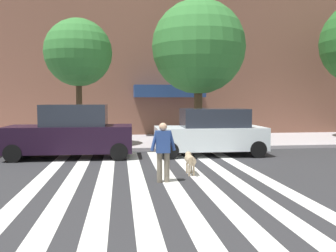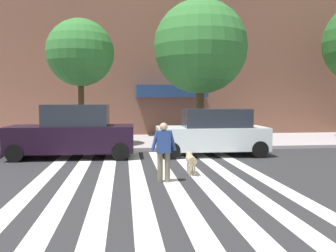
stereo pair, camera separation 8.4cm
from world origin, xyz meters
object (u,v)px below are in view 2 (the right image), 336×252
Objects in this scene: dog_on_leash at (191,160)px; parked_car_third_in_line at (212,132)px; parked_car_behind_first at (73,133)px; street_tree_nearest at (80,53)px; pedestrian_dog_walker at (164,149)px; street_tree_middle at (200,47)px.

parked_car_third_in_line is at bearing 66.52° from dog_on_leash.
parked_car_behind_first reaches higher than dog_on_leash.
street_tree_nearest is (-5.49, 2.39, 3.41)m from parked_car_third_in_line.
parked_car_behind_first reaches higher than pedestrian_dog_walker.
street_tree_middle reaches higher than parked_car_third_in_line.
pedestrian_dog_walker is at bearing -66.78° from street_tree_nearest.
street_tree_middle reaches higher than street_tree_nearest.
parked_car_behind_first is 2.93× the size of pedestrian_dog_walker.
pedestrian_dog_walker is (2.99, -6.96, -3.41)m from street_tree_nearest.
pedestrian_dog_walker reaches higher than dog_on_leash.
dog_on_leash is (-1.58, -6.08, -4.26)m from street_tree_middle.
street_tree_middle is (5.50, 0.06, 0.36)m from street_tree_nearest.
street_tree_nearest reaches higher than parked_car_third_in_line.
street_tree_middle reaches higher than pedestrian_dog_walker.
parked_car_third_in_line is at bearing 0.00° from parked_car_behind_first.
street_tree_nearest is 8.31m from pedestrian_dog_walker.
street_tree_middle is 4.12× the size of pedestrian_dog_walker.
street_tree_middle is at bearing 70.33° from pedestrian_dog_walker.
street_tree_middle is at bearing 89.88° from parked_car_third_in_line.
parked_car_third_in_line is 0.78× the size of street_tree_nearest.
pedestrian_dog_walker is at bearing -56.41° from parked_car_behind_first.
parked_car_behind_first is 5.49m from pedestrian_dog_walker.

